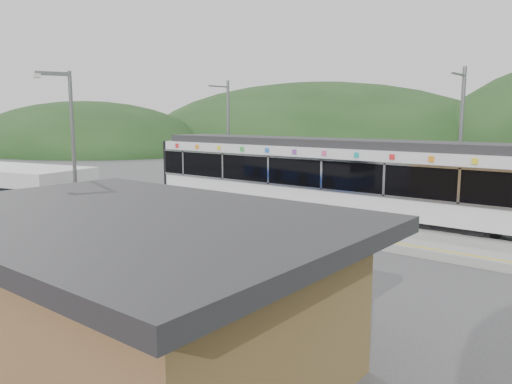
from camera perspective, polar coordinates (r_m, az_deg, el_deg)
The scene contains 10 objects.
ground at distance 20.80m, azimuth -4.47°, elevation -4.76°, with size 120.00×120.00×0.00m, color #4C4C4F.
hills at distance 22.00m, azimuth 17.29°, elevation -4.39°, with size 146.00×149.00×26.00m.
platform at distance 23.23m, azimuth 1.09°, elevation -2.94°, with size 26.00×3.20×0.30m, color #9E9E99.
yellow_line at distance 22.20m, azimuth -0.96°, elevation -3.07°, with size 26.00×0.10×0.01m, color yellow.
train at distance 24.18m, azimuth 8.34°, elevation 2.02°, with size 20.44×3.01×3.74m.
catenary_mast_west at distance 31.30m, azimuth -3.24°, elevation 6.49°, with size 0.18×1.80×7.00m.
catenary_mast_east at distance 24.34m, azimuth 22.29°, elevation 5.26°, with size 0.18×1.80×7.00m.
station_shelter at distance 10.26m, azimuth -14.56°, elevation -10.14°, with size 9.20×6.20×3.00m.
pallet_stack at distance 9.63m, azimuth -7.49°, elevation -19.25°, with size 1.26×1.06×0.63m.
lamp_post at distance 16.73m, azimuth -20.48°, elevation 4.28°, with size 0.51×1.14×6.20m.
Camera 1 is at (13.84, -14.77, 4.81)m, focal length 35.00 mm.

